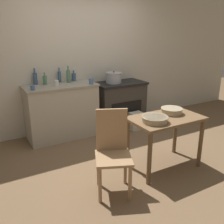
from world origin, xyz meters
TOP-DOWN VIEW (x-y plane):
  - ground_plane at (0.00, 0.00)m, footprint 14.00×14.00m
  - wall_back at (0.00, 1.58)m, footprint 8.00×0.07m
  - counter_cabinet at (-0.53, 1.26)m, footprint 1.21×0.60m
  - stove at (0.66, 1.28)m, footprint 0.98×0.58m
  - work_table at (0.34, -0.43)m, footprint 0.97×0.58m
  - chair at (-0.53, -0.53)m, footprint 0.53×0.53m
  - flour_sack at (0.79, 0.89)m, footprint 0.24×0.17m
  - stock_pot at (0.52, 1.28)m, footprint 0.30×0.30m
  - mixing_bowl_large at (0.50, -0.35)m, footprint 0.30×0.30m
  - mixing_bowl_small at (0.09, -0.50)m, footprint 0.33×0.33m
  - bottle_far_left at (-0.33, 1.38)m, footprint 0.07×0.07m
  - bottle_left at (-0.20, 1.46)m, footprint 0.08×0.08m
  - bottle_mid_left at (-0.46, 1.49)m, footprint 0.06×0.06m
  - bottle_center_left at (-0.74, 1.40)m, footprint 0.07×0.07m
  - bottle_center at (-0.88, 1.49)m, footprint 0.07×0.07m
  - cup_center_right at (-1.02, 1.09)m, footprint 0.07×0.07m
  - cup_mid_right at (-0.05, 1.04)m, footprint 0.07×0.07m
  - cup_right at (-0.60, 1.23)m, footprint 0.08×0.08m

SIDE VIEW (x-z plane):
  - ground_plane at x=0.00m, z-range 0.00..0.00m
  - flour_sack at x=0.79m, z-range 0.00..0.34m
  - stove at x=0.66m, z-range 0.00..0.86m
  - counter_cabinet at x=-0.53m, z-range 0.00..0.94m
  - chair at x=-0.53m, z-range 0.03..1.00m
  - work_table at x=0.34m, z-range 0.23..0.96m
  - mixing_bowl_small at x=0.09m, z-range 0.73..0.81m
  - mixing_bowl_large at x=0.50m, z-range 0.73..0.81m
  - stock_pot at x=0.52m, z-range 0.85..1.07m
  - cup_center_right at x=-1.02m, z-range 0.94..1.01m
  - cup_right at x=-0.60m, z-range 0.94..1.02m
  - cup_mid_right at x=-0.05m, z-range 0.94..1.04m
  - bottle_left at x=-0.20m, z-range 0.92..1.11m
  - bottle_center_left at x=-0.74m, z-range 0.92..1.12m
  - bottle_mid_left at x=-0.46m, z-range 0.91..1.16m
  - bottle_center at x=-0.88m, z-range 0.91..1.18m
  - bottle_far_left at x=-0.33m, z-range 0.91..1.20m
  - wall_back at x=0.00m, z-range 0.00..2.55m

